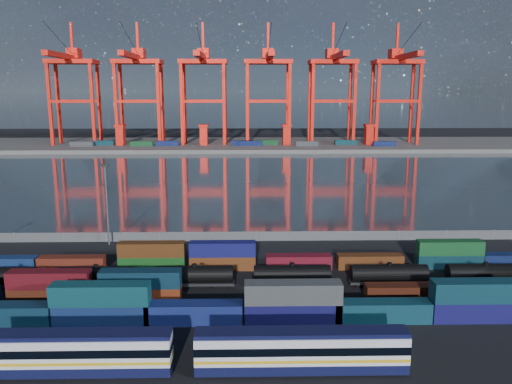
{
  "coord_description": "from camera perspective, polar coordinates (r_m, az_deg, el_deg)",
  "views": [
    {
      "loc": [
        -2.01,
        -71.91,
        30.61
      ],
      "look_at": [
        0.0,
        30.0,
        10.0
      ],
      "focal_mm": 35.0,
      "sensor_mm": 36.0,
      "label": 1
    }
  ],
  "objects": [
    {
      "name": "yard_light_mast",
      "position": [
        104.04,
        -16.71,
        -0.88
      ],
      "size": [
        1.6,
        0.4,
        16.6
      ],
      "color": "slate",
      "rests_on": "ground"
    },
    {
      "name": "container_row_north",
      "position": [
        88.38,
        4.25,
        -7.64
      ],
      "size": [
        140.23,
        2.34,
        4.99
      ],
      "color": "navy",
      "rests_on": "ground"
    },
    {
      "name": "tanker_string",
      "position": [
        83.46,
        14.94,
        -9.06
      ],
      "size": [
        136.63,
        2.71,
        3.88
      ],
      "color": "black",
      "rests_on": "ground"
    },
    {
      "name": "quay_containers",
      "position": [
        268.92,
        -3.06,
        5.59
      ],
      "size": [
        172.58,
        10.99,
        2.6
      ],
      "color": "navy",
      "rests_on": "far_quay"
    },
    {
      "name": "waterfront_fence",
      "position": [
        104.23,
        0.02,
        -5.07
      ],
      "size": [
        160.12,
        0.12,
        2.2
      ],
      "color": "#595B5E",
      "rests_on": "ground"
    },
    {
      "name": "harbor_water",
      "position": [
        179.55,
        -0.47,
        1.62
      ],
      "size": [
        700.0,
        700.0,
        0.0
      ],
      "primitive_type": "plane",
      "color": "#2F3C44",
      "rests_on": "ground"
    },
    {
      "name": "gantry_cranes",
      "position": [
        275.39,
        -2.34,
        13.56
      ],
      "size": [
        200.65,
        49.25,
        66.7
      ],
      "color": "red",
      "rests_on": "ground"
    },
    {
      "name": "ground",
      "position": [
        78.18,
        0.44,
        -11.62
      ],
      "size": [
        700.0,
        700.0,
        0.0
      ],
      "primitive_type": "plane",
      "color": "black",
      "rests_on": "ground"
    },
    {
      "name": "distant_mountains",
      "position": [
        1683.89,
        1.14,
        17.9
      ],
      "size": [
        2470.0,
        1100.0,
        520.0
      ],
      "color": "#1E2630",
      "rests_on": "ground"
    },
    {
      "name": "passenger_train",
      "position": [
        61.01,
        -21.06,
        -16.83
      ],
      "size": [
        75.46,
        2.9,
        4.97
      ],
      "color": "silver",
      "rests_on": "ground"
    },
    {
      "name": "container_row_south",
      "position": [
        68.77,
        -2.93,
        -12.97
      ],
      "size": [
        128.51,
        2.65,
        5.64
      ],
      "color": "#3D3F42",
      "rests_on": "ground"
    },
    {
      "name": "container_row_mid",
      "position": [
        75.74,
        8.54,
        -10.79
      ],
      "size": [
        141.26,
        2.39,
        5.1
      ],
      "color": "#38393D",
      "rests_on": "ground"
    },
    {
      "name": "far_quay",
      "position": [
        283.47,
        -0.72,
        5.44
      ],
      "size": [
        700.0,
        70.0,
        2.0
      ],
      "primitive_type": "cube",
      "color": "#514F4C",
      "rests_on": "ground"
    },
    {
      "name": "straddle_carriers",
      "position": [
        272.87,
        -1.24,
        6.64
      ],
      "size": [
        140.0,
        7.0,
        11.1
      ],
      "color": "red",
      "rests_on": "far_quay"
    }
  ]
}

